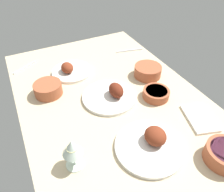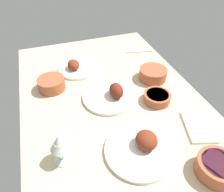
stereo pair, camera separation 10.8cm
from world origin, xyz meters
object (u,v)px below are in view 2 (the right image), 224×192
(bowl_cream, at_px, (153,74))
(spoon_loose, at_px, (139,52))
(bowl_potatoes, at_px, (51,83))
(plate_near_viewer, at_px, (141,147))
(bowl_onions, at_px, (217,167))
(plate_center_main, at_px, (77,67))
(bowl_pasta, at_px, (157,97))
(plate_far_side, at_px, (111,95))
(wine_glass, at_px, (60,144))
(fork_loose, at_px, (35,61))
(folded_napkin, at_px, (199,126))

(bowl_cream, bearing_deg, spoon_loose, -10.78)
(bowl_potatoes, bearing_deg, plate_near_viewer, -151.01)
(bowl_onions, xyz_separation_m, spoon_loose, (0.91, -0.11, -0.03))
(plate_center_main, xyz_separation_m, bowl_pasta, (-0.41, -0.32, 0.01))
(bowl_pasta, height_order, bowl_potatoes, bowl_potatoes)
(plate_center_main, bearing_deg, spoon_loose, -80.47)
(plate_center_main, height_order, bowl_potatoes, plate_center_main)
(bowl_pasta, bearing_deg, bowl_cream, -20.75)
(bowl_onions, bearing_deg, plate_far_side, 23.46)
(wine_glass, xyz_separation_m, fork_loose, (0.78, 0.06, -0.10))
(plate_far_side, xyz_separation_m, bowl_cream, (0.08, -0.28, 0.02))
(folded_napkin, bearing_deg, fork_loose, 38.95)
(bowl_potatoes, bearing_deg, wine_glass, 178.32)
(plate_far_side, height_order, bowl_onions, plate_far_side)
(spoon_loose, bearing_deg, plate_far_side, 61.08)
(bowl_pasta, relative_size, fork_loose, 0.78)
(plate_center_main, relative_size, bowl_pasta, 1.75)
(bowl_cream, height_order, folded_napkin, bowl_cream)
(folded_napkin, bearing_deg, plate_far_side, 43.74)
(plate_near_viewer, bearing_deg, bowl_potatoes, 28.99)
(plate_far_side, bearing_deg, folded_napkin, -136.26)
(wine_glass, bearing_deg, spoon_loose, -43.01)
(plate_near_viewer, relative_size, folded_napkin, 1.54)
(bowl_potatoes, distance_m, folded_napkin, 0.76)
(bowl_potatoes, bearing_deg, folded_napkin, -130.20)
(plate_far_side, relative_size, spoon_loose, 1.47)
(wine_glass, bearing_deg, bowl_onions, -114.25)
(wine_glass, relative_size, folded_napkin, 0.77)
(bowl_onions, relative_size, bowl_potatoes, 1.05)
(bowl_cream, relative_size, spoon_loose, 0.83)
(bowl_cream, height_order, fork_loose, bowl_cream)
(bowl_potatoes, distance_m, fork_loose, 0.33)
(folded_napkin, bearing_deg, spoon_loose, -2.65)
(plate_far_side, relative_size, bowl_onions, 1.82)
(fork_loose, bearing_deg, plate_center_main, 111.67)
(plate_far_side, height_order, plate_near_viewer, plate_far_side)
(fork_loose, xyz_separation_m, spoon_loose, (-0.10, -0.68, 0.00))
(plate_far_side, relative_size, bowl_pasta, 2.05)
(bowl_onions, distance_m, bowl_potatoes, 0.86)
(bowl_onions, distance_m, folded_napkin, 0.22)
(wine_glass, distance_m, fork_loose, 0.78)
(bowl_onions, bearing_deg, plate_near_viewer, 51.06)
(plate_near_viewer, xyz_separation_m, bowl_potatoes, (0.52, 0.29, 0.01))
(plate_far_side, bearing_deg, bowl_potatoes, 57.92)
(plate_center_main, bearing_deg, fork_loose, 52.64)
(bowl_pasta, xyz_separation_m, folded_napkin, (-0.22, -0.09, -0.02))
(plate_far_side, xyz_separation_m, folded_napkin, (-0.32, -0.30, -0.01))
(bowl_pasta, xyz_separation_m, bowl_onions, (-0.42, -0.02, 0.01))
(plate_near_viewer, bearing_deg, folded_napkin, -84.58)
(folded_napkin, height_order, fork_loose, folded_napkin)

